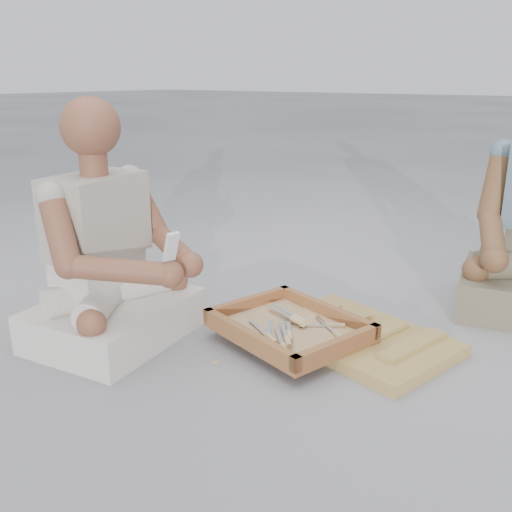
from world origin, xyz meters
The scene contains 27 objects.
ground centered at (0.00, 0.00, 0.00)m, with size 60.00×60.00×0.00m, color #A1A1A7.
carved_panel centered at (0.35, 0.29, 0.02)m, with size 0.66×0.44×0.04m, color olive.
tool_tray centered at (0.15, 0.13, 0.07)m, with size 0.60×0.53×0.07m.
chisel_0 centered at (0.14, 0.00, 0.08)m, with size 0.20×0.12×0.02m.
chisel_1 centered at (0.15, 0.16, 0.09)m, with size 0.21×0.09×0.02m.
chisel_2 centered at (0.22, 0.01, 0.09)m, with size 0.16×0.18×0.02m.
chisel_3 centered at (0.19, 0.06, 0.08)m, with size 0.14×0.19×0.02m.
chisel_4 centered at (0.23, -0.04, 0.08)m, with size 0.16×0.17×0.02m.
chisel_5 centered at (0.26, 0.22, 0.07)m, with size 0.19×0.14×0.02m.
chisel_6 centered at (0.15, 0.00, 0.07)m, with size 0.14×0.19×0.02m.
chisel_7 centered at (0.32, 0.17, 0.07)m, with size 0.19×0.14×0.02m.
chisel_8 centered at (0.15, 0.18, 0.09)m, with size 0.21×0.10×0.02m.
wood_chip_0 centered at (-0.16, 0.29, 0.00)m, with size 0.02×0.01×0.00m, color tan.
wood_chip_1 centered at (-0.19, 0.10, 0.00)m, with size 0.02×0.01×0.00m, color tan.
wood_chip_2 centered at (0.06, 0.25, 0.00)m, with size 0.02×0.01×0.00m, color tan.
wood_chip_3 centered at (0.08, 0.02, 0.00)m, with size 0.02×0.01×0.00m, color tan.
wood_chip_4 centered at (-0.03, 0.37, 0.00)m, with size 0.02×0.01×0.00m, color tan.
wood_chip_5 centered at (0.23, 0.48, 0.00)m, with size 0.02×0.01×0.00m, color tan.
wood_chip_6 centered at (0.33, 0.24, 0.00)m, with size 0.02×0.01×0.00m, color tan.
wood_chip_7 centered at (0.02, -0.14, 0.00)m, with size 0.02×0.01×0.00m, color tan.
wood_chip_8 centered at (0.40, 0.43, 0.00)m, with size 0.02×0.01×0.00m, color tan.
wood_chip_9 centered at (0.49, 0.31, 0.00)m, with size 0.02×0.01×0.00m, color tan.
wood_chip_10 centered at (0.39, 0.40, 0.00)m, with size 0.02×0.01×0.00m, color tan.
wood_chip_11 centered at (0.19, 0.34, 0.00)m, with size 0.02×0.01×0.00m, color tan.
wood_chip_12 centered at (0.28, -0.05, 0.00)m, with size 0.02×0.01×0.00m, color tan.
craftsman centered at (-0.42, -0.21, 0.30)m, with size 0.63×0.62×0.88m.
mobile_phone centered at (-0.09, -0.22, 0.42)m, with size 0.06×0.05×0.10m.
Camera 1 is at (1.18, -1.49, 0.95)m, focal length 40.00 mm.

